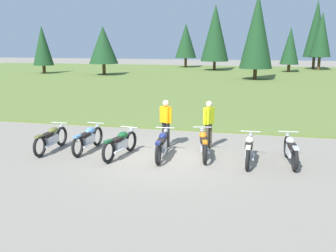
{
  "coord_description": "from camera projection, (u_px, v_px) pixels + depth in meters",
  "views": [
    {
      "loc": [
        2.8,
        -11.41,
        3.63
      ],
      "look_at": [
        0.0,
        0.6,
        0.9
      ],
      "focal_mm": 40.61,
      "sensor_mm": 36.0,
      "label": 1
    }
  ],
  "objects": [
    {
      "name": "motorcycle_british_green",
      "position": [
        120.0,
        144.0,
        12.22
      ],
      "size": [
        0.65,
        2.08,
        0.88
      ],
      "color": "black",
      "rests_on": "ground"
    },
    {
      "name": "rider_in_hivis_vest",
      "position": [
        209.0,
        122.0,
        13.1
      ],
      "size": [
        0.36,
        0.5,
        1.67
      ],
      "color": "#4C4233",
      "rests_on": "ground"
    },
    {
      "name": "motorcycle_navy",
      "position": [
        162.0,
        145.0,
        12.08
      ],
      "size": [
        0.62,
        2.1,
        0.88
      ],
      "color": "black",
      "rests_on": "ground"
    },
    {
      "name": "motorcycle_sky_blue",
      "position": [
        88.0,
        139.0,
        12.84
      ],
      "size": [
        0.62,
        2.1,
        0.88
      ],
      "color": "black",
      "rests_on": "ground"
    },
    {
      "name": "forest_treeline",
      "position": [
        287.0,
        35.0,
        41.86
      ],
      "size": [
        44.82,
        21.87,
        9.01
      ],
      "color": "#47331E",
      "rests_on": "ground"
    },
    {
      "name": "ground_plane",
      "position": [
        164.0,
        157.0,
        12.26
      ],
      "size": [
        140.0,
        140.0,
        0.0
      ],
      "primitive_type": "plane",
      "color": "gray"
    },
    {
      "name": "motorcycle_silver",
      "position": [
        291.0,
        150.0,
        11.52
      ],
      "size": [
        0.62,
        2.1,
        0.88
      ],
      "color": "black",
      "rests_on": "ground"
    },
    {
      "name": "grass_moorland",
      "position": [
        227.0,
        80.0,
        36.75
      ],
      "size": [
        80.0,
        44.0,
        0.1
      ],
      "primitive_type": "cube",
      "color": "#5B7033",
      "rests_on": "ground"
    },
    {
      "name": "motorcycle_olive",
      "position": [
        51.0,
        138.0,
        12.86
      ],
      "size": [
        0.62,
        2.1,
        0.88
      ],
      "color": "black",
      "rests_on": "ground"
    },
    {
      "name": "rider_with_back_turned",
      "position": [
        166.0,
        120.0,
        13.3
      ],
      "size": [
        0.49,
        0.37,
        1.67
      ],
      "color": "black",
      "rests_on": "ground"
    },
    {
      "name": "motorcycle_cream",
      "position": [
        249.0,
        149.0,
        11.57
      ],
      "size": [
        0.62,
        2.1,
        0.88
      ],
      "color": "black",
      "rests_on": "ground"
    },
    {
      "name": "motorcycle_orange",
      "position": [
        203.0,
        144.0,
        12.17
      ],
      "size": [
        0.71,
        2.08,
        0.88
      ],
      "color": "black",
      "rests_on": "ground"
    }
  ]
}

